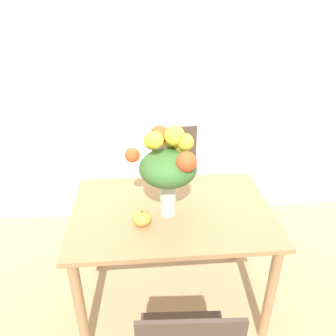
{
  "coord_description": "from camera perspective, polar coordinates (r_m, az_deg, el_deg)",
  "views": [
    {
      "loc": [
        -0.17,
        -1.66,
        1.94
      ],
      "look_at": [
        -0.03,
        -0.04,
        1.07
      ],
      "focal_mm": 35.0,
      "sensor_mm": 36.0,
      "label": 1
    }
  ],
  "objects": [
    {
      "name": "flower_vase",
      "position": [
        1.85,
        0.03,
        0.6
      ],
      "size": [
        0.4,
        0.34,
        0.55
      ],
      "color": "#B2CCBC",
      "rests_on": "dining_table"
    },
    {
      "name": "wall_back",
      "position": [
        2.81,
        -1.46,
        15.96
      ],
      "size": [
        8.0,
        0.06,
        2.7
      ],
      "color": "white",
      "rests_on": "ground_plane"
    },
    {
      "name": "ground_plane",
      "position": [
        2.56,
        0.56,
        -21.22
      ],
      "size": [
        12.0,
        12.0,
        0.0
      ],
      "primitive_type": "plane",
      "color": "tan"
    },
    {
      "name": "dining_table",
      "position": [
        2.11,
        0.64,
        -9.66
      ],
      "size": [
        1.23,
        0.84,
        0.76
      ],
      "color": "#9E754C",
      "rests_on": "ground_plane"
    },
    {
      "name": "dining_chair_near_window",
      "position": [
        2.88,
        1.62,
        -2.22
      ],
      "size": [
        0.47,
        0.47,
        0.94
      ],
      "rotation": [
        0.0,
        0.0,
        0.13
      ],
      "color": "#47382D",
      "rests_on": "ground_plane"
    },
    {
      "name": "pumpkin",
      "position": [
        1.9,
        -4.56,
        -8.72
      ],
      "size": [
        0.11,
        0.11,
        0.1
      ],
      "color": "gold",
      "rests_on": "dining_table"
    }
  ]
}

